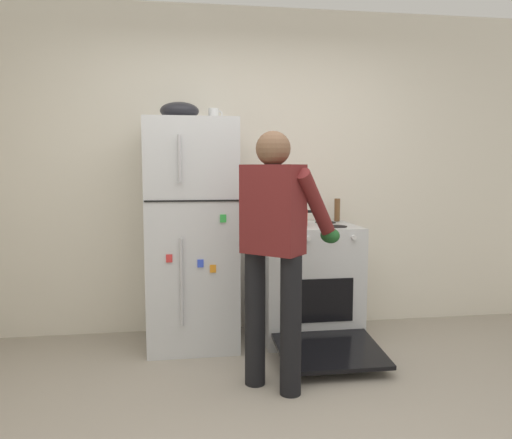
# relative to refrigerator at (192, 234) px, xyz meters

# --- Properties ---
(kitchen_wall_back) EXTENTS (6.00, 0.10, 2.70)m
(kitchen_wall_back) POSITION_rel_refrigerator_xyz_m (0.43, 0.38, 0.48)
(kitchen_wall_back) COLOR silver
(kitchen_wall_back) RESTS_ON ground
(refrigerator) EXTENTS (0.68, 0.72, 1.74)m
(refrigerator) POSITION_rel_refrigerator_xyz_m (0.00, 0.00, 0.00)
(refrigerator) COLOR silver
(refrigerator) RESTS_ON ground
(stove_range) EXTENTS (0.76, 1.23, 0.93)m
(stove_range) POSITION_rel_refrigerator_xyz_m (0.93, -0.02, -0.42)
(stove_range) COLOR silver
(stove_range) RESTS_ON ground
(person_cook) EXTENTS (0.67, 0.70, 1.60)m
(person_cook) POSITION_rel_refrigerator_xyz_m (0.49, -0.88, 0.08)
(person_cook) COLOR black
(person_cook) RESTS_ON ground
(red_pot) EXTENTS (0.36, 0.26, 0.13)m
(red_pot) POSITION_rel_refrigerator_xyz_m (0.77, -0.05, 0.12)
(red_pot) COLOR red
(red_pot) RESTS_ON stove_range
(coffee_mug) EXTENTS (0.11, 0.08, 0.10)m
(coffee_mug) POSITION_rel_refrigerator_xyz_m (0.18, 0.05, 0.92)
(coffee_mug) COLOR silver
(coffee_mug) RESTS_ON refrigerator
(pepper_mill) EXTENTS (0.05, 0.05, 0.19)m
(pepper_mill) POSITION_rel_refrigerator_xyz_m (1.23, 0.20, 0.15)
(pepper_mill) COLOR brown
(pepper_mill) RESTS_ON stove_range
(mixing_bowl) EXTENTS (0.29, 0.29, 0.13)m
(mixing_bowl) POSITION_rel_refrigerator_xyz_m (-0.08, 0.00, 0.94)
(mixing_bowl) COLOR black
(mixing_bowl) RESTS_ON refrigerator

